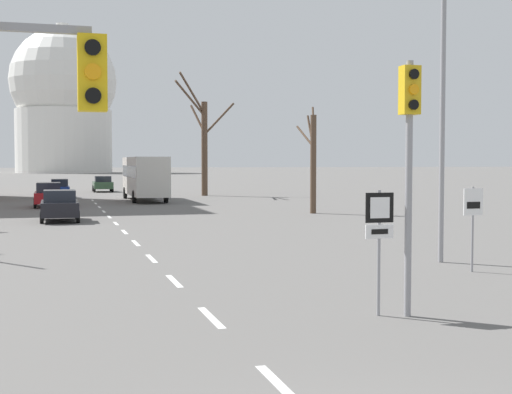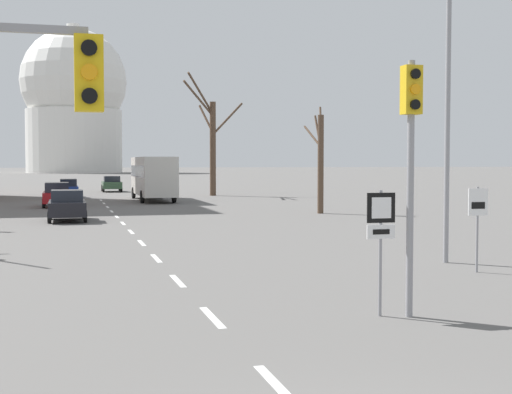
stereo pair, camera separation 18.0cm
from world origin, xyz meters
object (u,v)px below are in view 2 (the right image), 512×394
Objects in this scene: speed_limit_sign at (478,214)px; sedan_far_left at (57,195)px; route_sign_post at (381,230)px; sedan_mid_centre at (112,184)px; sedan_near_left at (67,205)px; street_lamp_right at (438,86)px; sedan_near_right at (69,188)px; traffic_signal_near_right at (411,139)px; city_bus at (153,175)px; traffic_signal_near_left at (12,107)px.

speed_limit_sign reaches higher than sedan_far_left.
route_sign_post reaches higher than sedan_mid_centre.
speed_limit_sign is at bearing -62.17° from sedan_near_left.
sedan_near_right is at bearing 103.48° from street_lamp_right.
traffic_signal_near_right is 8.19m from street_lamp_right.
speed_limit_sign is 39.83m from city_bus.
route_sign_post is 1.05× the size of speed_limit_sign.
traffic_signal_near_right is 2.11× the size of speed_limit_sign.
sedan_near_left is 19.88m from city_bus.
route_sign_post reaches higher than sedan_near_right.
street_lamp_right is 45.92m from sedan_near_right.
route_sign_post is 0.23× the size of city_bus.
route_sign_post is at bearing -80.10° from sedan_far_left.
speed_limit_sign is at bearing 46.33° from traffic_signal_near_right.
sedan_mid_centre is at bearing 91.76° from traffic_signal_near_right.
street_lamp_right reaches higher than route_sign_post.
sedan_near_left is at bearing 88.60° from traffic_signal_near_left.
speed_limit_sign is 35.43m from sedan_far_left.
traffic_signal_near_right is 8.04m from traffic_signal_near_left.
traffic_signal_near_right is at bearing -133.67° from speed_limit_sign.
traffic_signal_near_left is at bearing -98.83° from city_bus.
speed_limit_sign is 47.66m from sedan_near_right.
sedan_far_left is (-11.68, 33.44, -0.79)m from speed_limit_sign.
sedan_mid_centre is at bearing 85.40° from traffic_signal_near_left.
city_bus is at bearing 81.17° from traffic_signal_near_left.
sedan_near_right is at bearing 89.04° from traffic_signal_near_left.
traffic_signal_near_left is at bearing -151.06° from route_sign_post.
sedan_far_left is (0.08, 41.67, -2.93)m from traffic_signal_near_left.
route_sign_post is 51.26m from sedan_near_right.
sedan_near_right is (-6.32, 51.13, -2.72)m from traffic_signal_near_right.
traffic_signal_near_right is 51.60m from sedan_near_right.
sedan_mid_centre is at bearing 91.28° from route_sign_post.
city_bus is (7.35, 6.15, 1.20)m from sedan_far_left.
sedan_near_right is 0.39× the size of city_bus.
sedan_near_right is 9.51m from city_bus.
route_sign_post is 38.55m from sedan_far_left.
sedan_near_left is at bearing 119.78° from street_lamp_right.
sedan_near_left is 0.37× the size of city_bus.
street_lamp_right is at bearing 41.41° from traffic_signal_near_left.
traffic_signal_near_left is 41.78m from sedan_far_left.
route_sign_post is at bearing -88.72° from sedan_mid_centre.
sedan_near_right is at bearing 96.48° from route_sign_post.
sedan_near_left is 25.48m from sedan_near_right.
traffic_signal_near_left is 15.50m from street_lamp_right.
speed_limit_sign is at bearing 35.00° from traffic_signal_near_left.
sedan_mid_centre is 24.92m from sedan_far_left.
sedan_mid_centre is (4.60, 36.89, 0.01)m from sedan_near_left.
city_bus is at bearing -83.37° from sedan_mid_centre.
traffic_signal_near_left reaches higher than sedan_mid_centre.
route_sign_post reaches higher than speed_limit_sign.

